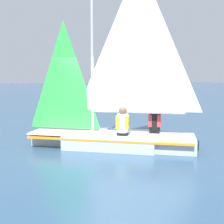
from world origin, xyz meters
The scene contains 5 objects.
ground_plane centered at (0.00, 0.00, 0.00)m, with size 260.00×260.00×0.00m, color #2D4C6B.
sailboat_main centered at (-0.03, -0.04, 0.74)m, with size 4.11×4.31×5.07m.
sailor_helm centered at (-0.40, -0.10, 0.62)m, with size 0.42×0.43×1.16m.
sailor_crew centered at (-0.56, -1.07, 0.63)m, with size 0.42×0.43×1.16m.
buoy_marker centered at (7.94, -5.13, 0.22)m, with size 0.63×0.63×1.05m.
Camera 1 is at (-6.74, 3.94, 1.89)m, focal length 45.00 mm.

